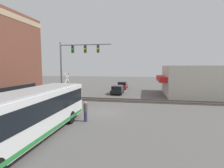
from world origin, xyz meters
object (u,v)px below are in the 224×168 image
Objects in this scene: city_bus at (30,113)px; crossing_signal at (67,85)px; pedestrian_near_bus at (86,111)px; parked_car_black at (117,90)px; parked_car_red at (122,85)px.

crossing_signal reaches higher than city_bus.
pedestrian_near_bus is at bearing -145.52° from crossing_signal.
city_bus is 19.39m from parked_car_black.
crossing_signal is at bearing 161.07° from parked_car_red.
parked_car_black is (19.19, -2.60, -1.07)m from city_bus.
pedestrian_near_bus is (4.18, -2.15, -0.86)m from city_bus.
city_bus is 11.39m from crossing_signal.
parked_car_black is at bearing -1.73° from pedestrian_near_bus.
crossing_signal is at bearing 34.48° from pedestrian_near_bus.
pedestrian_near_bus is at bearing -27.21° from city_bus.
city_bus is 26.35m from parked_car_red.
pedestrian_near_bus is at bearing 178.27° from parked_car_black.
parked_car_red is (15.13, -5.19, -1.62)m from crossing_signal.
parked_car_black is (8.12, -5.19, -1.64)m from crossing_signal.
parked_car_red is (7.01, 0.00, 0.02)m from parked_car_black.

